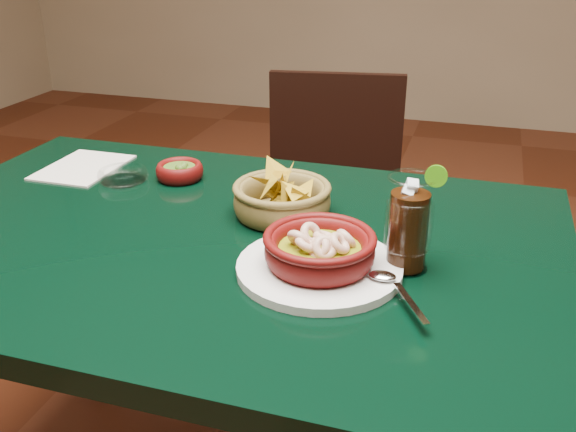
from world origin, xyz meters
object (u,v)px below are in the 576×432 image
(shrimp_plate, at_px, (320,254))
(dining_table, at_px, (217,282))
(dining_chair, at_px, (330,218))
(chip_basket, at_px, (282,199))
(cola_drink, at_px, (409,224))

(shrimp_plate, bearing_deg, dining_table, 159.37)
(dining_table, xyz_separation_m, dining_chair, (0.04, 0.70, -0.17))
(shrimp_plate, relative_size, chip_basket, 1.46)
(dining_chair, distance_m, shrimp_plate, 0.86)
(dining_table, xyz_separation_m, chip_basket, (0.09, 0.10, 0.13))
(dining_table, distance_m, chip_basket, 0.19)
(shrimp_plate, xyz_separation_m, cola_drink, (0.12, 0.05, 0.04))
(dining_chair, xyz_separation_m, cola_drink, (0.29, -0.73, 0.35))
(dining_chair, bearing_deg, cola_drink, -68.07)
(shrimp_plate, distance_m, cola_drink, 0.14)
(chip_basket, bearing_deg, cola_drink, -27.96)
(dining_table, relative_size, chip_basket, 5.67)
(dining_table, bearing_deg, dining_chair, 86.77)
(shrimp_plate, height_order, chip_basket, chip_basket)
(dining_table, relative_size, shrimp_plate, 3.89)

